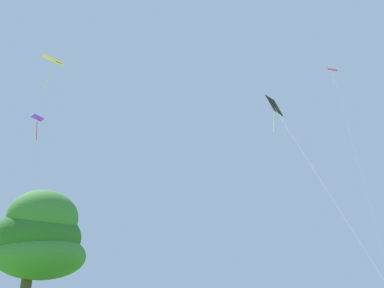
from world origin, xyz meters
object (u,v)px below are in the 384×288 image
kite_purple_streamer (36,128)px  kite_black_large (276,112)px  kite_red_high (337,86)px  tree_left_oak (40,239)px  kite_yellow_diamond (51,69)px

kite_purple_streamer → kite_black_large: kite_purple_streamer is taller
kite_black_large → kite_red_high: bearing=47.5°
kite_black_large → kite_red_high: kite_red_high is taller
kite_black_large → kite_red_high: size_ratio=0.64×
tree_left_oak → kite_yellow_diamond: bearing=118.5°
kite_red_high → kite_yellow_diamond: bearing=-175.7°
kite_black_large → tree_left_oak: size_ratio=2.10×
kite_black_large → tree_left_oak: kite_black_large is taller
kite_black_large → kite_purple_streamer: bearing=157.9°
kite_black_large → kite_red_high: 15.62m
kite_black_large → kite_yellow_diamond: size_ratio=0.64×
kite_purple_streamer → tree_left_oak: size_ratio=2.55×
kite_yellow_diamond → kite_red_high: (30.77, 2.30, -1.07)m
kite_yellow_diamond → kite_red_high: kite_yellow_diamond is taller
tree_left_oak → kite_black_large: bearing=13.2°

